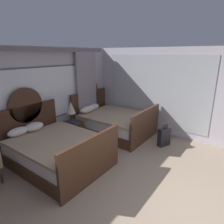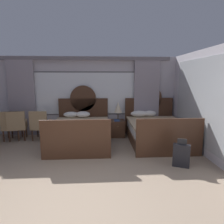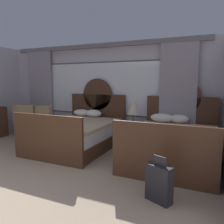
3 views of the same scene
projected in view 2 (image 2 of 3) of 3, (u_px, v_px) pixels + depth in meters
ground_plane at (66, 213)px, 2.88m from camera, size 24.00×24.00×0.00m
wall_back_window at (85, 95)px, 6.83m from camera, size 6.32×0.22×2.70m
wall_right_mirror at (212, 104)px, 4.66m from camera, size 0.08×4.86×2.70m
bed_near_window at (81, 132)px, 5.87m from camera, size 1.70×2.25×1.72m
bed_near_mirror at (156, 130)px, 6.00m from camera, size 1.70×2.25×1.72m
nightstand_between_beds at (117, 128)px, 6.62m from camera, size 0.48×0.50×0.56m
table_lamp_on_nightstand at (118, 108)px, 6.55m from camera, size 0.27×0.27×0.61m
book_on_nightstand at (117, 120)px, 6.47m from camera, size 0.18×0.26×0.03m
armchair_by_window_left at (40, 124)px, 6.21m from camera, size 0.57×0.57×0.95m
armchair_by_window_centre at (17, 124)px, 6.17m from camera, size 0.64×0.64×0.95m
armchair_by_window_right at (12, 124)px, 6.16m from camera, size 0.60×0.60×0.95m
suitcase_on_floor at (181, 155)px, 4.35m from camera, size 0.39×0.29×0.65m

